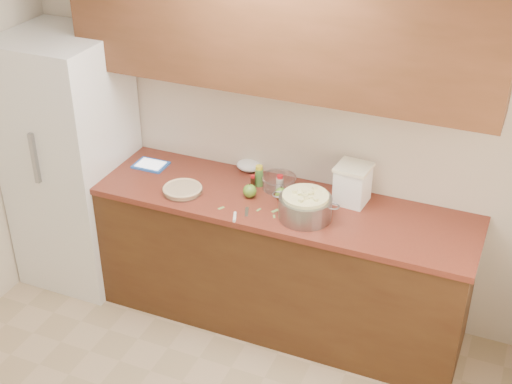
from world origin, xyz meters
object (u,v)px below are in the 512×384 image
at_px(pie, 183,190).
at_px(tablet, 151,165).
at_px(flour_canister, 353,184).
at_px(colander, 305,207).

bearing_deg(pie, tablet, 147.62).
bearing_deg(tablet, flour_canister, 2.80).
xyz_separation_m(colander, flour_canister, (0.20, 0.29, 0.05)).
relative_size(colander, tablet, 1.92).
bearing_deg(colander, flour_canister, 54.91).
xyz_separation_m(flour_canister, tablet, (-1.39, -0.08, -0.12)).
bearing_deg(flour_canister, tablet, -176.68).
xyz_separation_m(colander, tablet, (-1.18, 0.21, -0.07)).
relative_size(flour_canister, tablet, 1.14).
relative_size(pie, tablet, 1.17).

